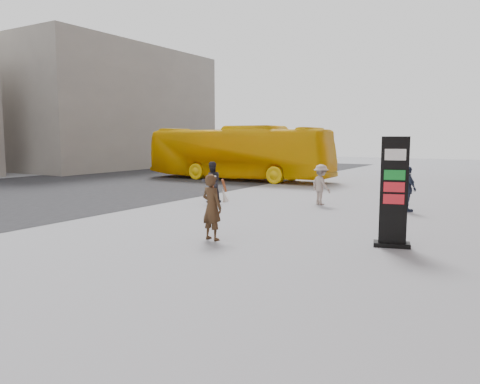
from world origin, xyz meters
The scene contains 9 objects.
ground centered at (0.00, 0.00, 0.00)m, with size 100.00×100.00×0.00m, color #9E9EA3.
road centered at (-13.00, 5.00, 0.00)m, with size 16.00×60.00×0.01m, color black.
bg_building_far centered at (-24.00, 20.00, 5.00)m, with size 10.00×18.00×10.00m, color gray.
info_pylon centered at (4.52, 2.12, 1.32)m, with size 0.92×0.63×2.64m.
woman centered at (0.40, 0.49, 0.87)m, with size 0.71×0.66×1.69m.
bus centered at (-7.81, 15.13, 1.63)m, with size 2.74×11.72×3.26m, color #E7B003.
pedestrian_a centered at (-3.54, 6.13, 0.82)m, with size 0.80×0.62×1.64m, color #232229.
pedestrian_b centered at (0.45, 7.81, 0.78)m, with size 1.01×0.58×1.56m, color gray.
pedestrian_c centered at (3.68, 7.76, 0.80)m, with size 0.94×0.39×1.61m, color #28324A.
Camera 1 is at (7.13, -9.20, 2.64)m, focal length 35.00 mm.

